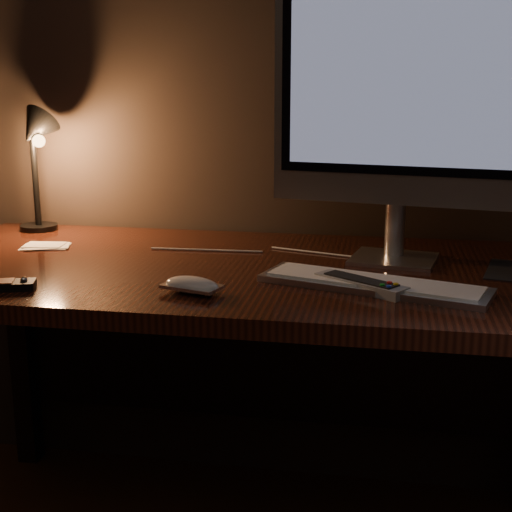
% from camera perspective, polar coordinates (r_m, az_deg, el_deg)
% --- Properties ---
extents(desk, '(1.60, 0.75, 0.75)m').
position_cam_1_polar(desk, '(1.75, -0.69, -4.28)').
color(desk, '#38160C').
rests_on(desk, ground).
extents(monitor, '(0.59, 0.20, 0.62)m').
position_cam_1_polar(monitor, '(1.67, 11.54, 11.91)').
color(monitor, silver).
rests_on(monitor, desk).
extents(keyboard, '(0.49, 0.26, 0.02)m').
position_cam_1_polar(keyboard, '(1.49, 9.37, -2.19)').
color(keyboard, silver).
rests_on(keyboard, desk).
extents(mouse, '(0.13, 0.09, 0.02)m').
position_cam_1_polar(mouse, '(1.44, -5.15, -2.50)').
color(mouse, white).
rests_on(mouse, desk).
extents(media_remote, '(0.15, 0.09, 0.03)m').
position_cam_1_polar(media_remote, '(1.54, -19.77, -2.21)').
color(media_remote, black).
rests_on(media_remote, desk).
extents(tv_remote, '(0.20, 0.16, 0.03)m').
position_cam_1_polar(tv_remote, '(1.47, 8.37, -2.24)').
color(tv_remote, '#999B9F').
rests_on(tv_remote, desk).
extents(papers, '(0.13, 0.10, 0.01)m').
position_cam_1_polar(papers, '(1.91, -16.50, 0.78)').
color(papers, white).
rests_on(papers, desk).
extents(desk_lamp, '(0.16, 0.18, 0.35)m').
position_cam_1_polar(desk_lamp, '(2.06, -17.23, 8.32)').
color(desk_lamp, black).
rests_on(desk_lamp, desk).
extents(cable, '(0.54, 0.09, 0.00)m').
position_cam_1_polar(cable, '(1.76, 0.50, 0.28)').
color(cable, white).
rests_on(cable, desk).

